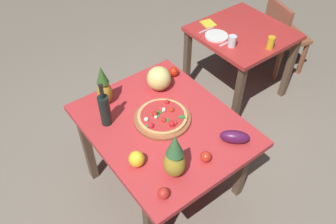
{
  "coord_description": "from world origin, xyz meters",
  "views": [
    {
      "loc": [
        1.33,
        -0.97,
        2.48
      ],
      "look_at": [
        -0.03,
        0.06,
        0.8
      ],
      "focal_mm": 36.38,
      "sensor_mm": 36.0,
      "label": 1
    }
  ],
  "objects_px": {
    "dining_chair": "(282,34)",
    "pineapple_left": "(104,87)",
    "display_table": "(163,132)",
    "tomato_near_board": "(174,72)",
    "wine_bottle": "(105,109)",
    "melon": "(159,78)",
    "drinking_glass_water": "(232,41)",
    "fork_utensil": "(207,30)",
    "tomato_by_bottle": "(163,193)",
    "drinking_glass_juice": "(271,43)",
    "pizza_board": "(162,119)",
    "tomato_beside_pepper": "(206,157)",
    "dinner_plate": "(217,36)",
    "bell_pepper": "(137,159)",
    "pizza": "(162,116)",
    "background_table": "(241,42)",
    "eggplant": "(235,137)",
    "napkin_folded": "(208,23)",
    "knife_utensil": "(227,43)",
    "pineapple_right": "(175,158)"
  },
  "relations": [
    {
      "from": "pineapple_left",
      "to": "napkin_folded",
      "type": "distance_m",
      "value": 1.44
    },
    {
      "from": "eggplant",
      "to": "tomato_near_board",
      "type": "height_order",
      "value": "eggplant"
    },
    {
      "from": "background_table",
      "to": "knife_utensil",
      "type": "distance_m",
      "value": 0.3
    },
    {
      "from": "wine_bottle",
      "to": "dinner_plate",
      "type": "distance_m",
      "value": 1.43
    },
    {
      "from": "dining_chair",
      "to": "fork_utensil",
      "type": "height_order",
      "value": "dining_chair"
    },
    {
      "from": "tomato_by_bottle",
      "to": "drinking_glass_water",
      "type": "height_order",
      "value": "drinking_glass_water"
    },
    {
      "from": "background_table",
      "to": "dinner_plate",
      "type": "relative_size",
      "value": 3.84
    },
    {
      "from": "display_table",
      "to": "tomato_beside_pepper",
      "type": "distance_m",
      "value": 0.44
    },
    {
      "from": "wine_bottle",
      "to": "melon",
      "type": "height_order",
      "value": "wine_bottle"
    },
    {
      "from": "display_table",
      "to": "tomato_near_board",
      "type": "distance_m",
      "value": 0.56
    },
    {
      "from": "wine_bottle",
      "to": "tomato_near_board",
      "type": "bearing_deg",
      "value": 101.22
    },
    {
      "from": "pizza",
      "to": "drinking_glass_juice",
      "type": "relative_size",
      "value": 3.04
    },
    {
      "from": "background_table",
      "to": "fork_utensil",
      "type": "relative_size",
      "value": 4.7
    },
    {
      "from": "background_table",
      "to": "knife_utensil",
      "type": "xyz_separation_m",
      "value": [
        0.06,
        -0.27,
        0.12
      ]
    },
    {
      "from": "tomato_beside_pepper",
      "to": "tomato_by_bottle",
      "type": "height_order",
      "value": "tomato_beside_pepper"
    },
    {
      "from": "dining_chair",
      "to": "napkin_folded",
      "type": "distance_m",
      "value": 0.93
    },
    {
      "from": "drinking_glass_water",
      "to": "fork_utensil",
      "type": "distance_m",
      "value": 0.34
    },
    {
      "from": "wine_bottle",
      "to": "tomato_near_board",
      "type": "height_order",
      "value": "wine_bottle"
    },
    {
      "from": "pizza_board",
      "to": "tomato_by_bottle",
      "type": "distance_m",
      "value": 0.62
    },
    {
      "from": "display_table",
      "to": "background_table",
      "type": "height_order",
      "value": "same"
    },
    {
      "from": "dining_chair",
      "to": "dinner_plate",
      "type": "bearing_deg",
      "value": 100.98
    },
    {
      "from": "tomato_near_board",
      "to": "pizza_board",
      "type": "bearing_deg",
      "value": -46.7
    },
    {
      "from": "pineapple_left",
      "to": "drinking_glass_juice",
      "type": "bearing_deg",
      "value": 80.33
    },
    {
      "from": "pizza",
      "to": "fork_utensil",
      "type": "bearing_deg",
      "value": 123.99
    },
    {
      "from": "pizza_board",
      "to": "display_table",
      "type": "bearing_deg",
      "value": -26.18
    },
    {
      "from": "pineapple_left",
      "to": "drinking_glass_water",
      "type": "bearing_deg",
      "value": 88.64
    },
    {
      "from": "pineapple_left",
      "to": "eggplant",
      "type": "bearing_deg",
      "value": 29.76
    },
    {
      "from": "dining_chair",
      "to": "tomato_near_board",
      "type": "xyz_separation_m",
      "value": [
        0.12,
        -1.6,
        0.3
      ]
    },
    {
      "from": "tomato_beside_pepper",
      "to": "pizza",
      "type": "bearing_deg",
      "value": -178.93
    },
    {
      "from": "drinking_glass_juice",
      "to": "tomato_beside_pepper",
      "type": "bearing_deg",
      "value": -65.42
    },
    {
      "from": "dinner_plate",
      "to": "bell_pepper",
      "type": "bearing_deg",
      "value": -60.97
    },
    {
      "from": "pizza_board",
      "to": "pineapple_left",
      "type": "height_order",
      "value": "pineapple_left"
    },
    {
      "from": "background_table",
      "to": "dining_chair",
      "type": "bearing_deg",
      "value": 88.8
    },
    {
      "from": "display_table",
      "to": "pineapple_left",
      "type": "bearing_deg",
      "value": -153.98
    },
    {
      "from": "dining_chair",
      "to": "pineapple_left",
      "type": "relative_size",
      "value": 2.59
    },
    {
      "from": "dining_chair",
      "to": "melon",
      "type": "distance_m",
      "value": 1.83
    },
    {
      "from": "dinner_plate",
      "to": "knife_utensil",
      "type": "height_order",
      "value": "dinner_plate"
    },
    {
      "from": "drinking_glass_juice",
      "to": "tomato_near_board",
      "type": "bearing_deg",
      "value": -102.85
    },
    {
      "from": "pizza",
      "to": "bell_pepper",
      "type": "distance_m",
      "value": 0.41
    },
    {
      "from": "drinking_glass_water",
      "to": "napkin_folded",
      "type": "distance_m",
      "value": 0.43
    },
    {
      "from": "wine_bottle",
      "to": "pizza_board",
      "type": "bearing_deg",
      "value": 56.62
    },
    {
      "from": "display_table",
      "to": "eggplant",
      "type": "distance_m",
      "value": 0.52
    },
    {
      "from": "pineapple_left",
      "to": "knife_utensil",
      "type": "relative_size",
      "value": 1.83
    },
    {
      "from": "display_table",
      "to": "melon",
      "type": "distance_m",
      "value": 0.43
    },
    {
      "from": "background_table",
      "to": "tomato_by_bottle",
      "type": "bearing_deg",
      "value": -59.7
    },
    {
      "from": "tomato_beside_pepper",
      "to": "dining_chair",
      "type": "bearing_deg",
      "value": 115.11
    },
    {
      "from": "display_table",
      "to": "tomato_near_board",
      "type": "bearing_deg",
      "value": 134.47
    },
    {
      "from": "background_table",
      "to": "fork_utensil",
      "type": "distance_m",
      "value": 0.37
    },
    {
      "from": "dinner_plate",
      "to": "background_table",
      "type": "bearing_deg",
      "value": 73.17
    },
    {
      "from": "pineapple_right",
      "to": "display_table",
      "type": "bearing_deg",
      "value": 152.45
    }
  ]
}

